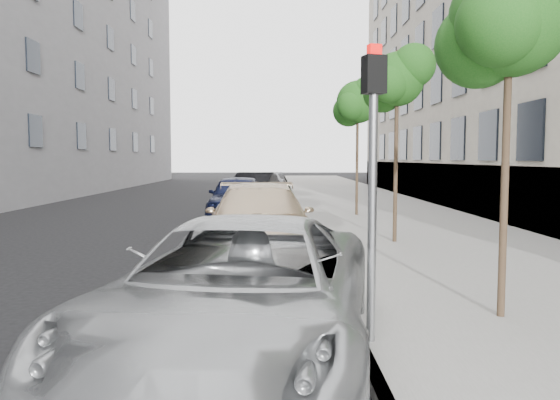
{
  "coord_description": "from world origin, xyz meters",
  "views": [
    {
      "loc": [
        0.21,
        -5.58,
        2.23
      ],
      "look_at": [
        0.28,
        3.95,
        1.5
      ],
      "focal_mm": 35.0,
      "sensor_mm": 36.0,
      "label": 1
    }
  ],
  "objects_px": {
    "suv": "(259,222)",
    "sedan_rear": "(267,184)",
    "signal_pole": "(373,159)",
    "tree_mid": "(398,79)",
    "tree_far": "(358,102)",
    "sedan_black": "(254,190)",
    "sedan_blue": "(237,197)",
    "tree_near": "(512,17)",
    "minivan": "(241,294)"
  },
  "relations": [
    {
      "from": "tree_mid",
      "to": "sedan_black",
      "type": "distance_m",
      "value": 12.69
    },
    {
      "from": "tree_far",
      "to": "sedan_blue",
      "type": "height_order",
      "value": "tree_far"
    },
    {
      "from": "tree_mid",
      "to": "tree_far",
      "type": "distance_m",
      "value": 6.5
    },
    {
      "from": "signal_pole",
      "to": "sedan_black",
      "type": "xyz_separation_m",
      "value": [
        -2.08,
        19.02,
        -1.43
      ]
    },
    {
      "from": "tree_far",
      "to": "sedan_blue",
      "type": "relative_size",
      "value": 1.05
    },
    {
      "from": "sedan_black",
      "to": "tree_near",
      "type": "bearing_deg",
      "value": -68.49
    },
    {
      "from": "tree_mid",
      "to": "suv",
      "type": "height_order",
      "value": "tree_mid"
    },
    {
      "from": "tree_near",
      "to": "signal_pole",
      "type": "relative_size",
      "value": 1.43
    },
    {
      "from": "sedan_rear",
      "to": "tree_mid",
      "type": "bearing_deg",
      "value": -77.6
    },
    {
      "from": "tree_far",
      "to": "sedan_rear",
      "type": "distance_m",
      "value": 12.6
    },
    {
      "from": "sedan_rear",
      "to": "sedan_black",
      "type": "bearing_deg",
      "value": -92.85
    },
    {
      "from": "suv",
      "to": "sedan_rear",
      "type": "distance_m",
      "value": 19.58
    },
    {
      "from": "sedan_rear",
      "to": "signal_pole",
      "type": "bearing_deg",
      "value": -85.07
    },
    {
      "from": "tree_far",
      "to": "sedan_rear",
      "type": "height_order",
      "value": "tree_far"
    },
    {
      "from": "minivan",
      "to": "signal_pole",
      "type": "bearing_deg",
      "value": 25.19
    },
    {
      "from": "tree_near",
      "to": "sedan_black",
      "type": "xyz_separation_m",
      "value": [
        -4.01,
        18.05,
        -3.24
      ]
    },
    {
      "from": "signal_pole",
      "to": "suv",
      "type": "relative_size",
      "value": 0.59
    },
    {
      "from": "tree_mid",
      "to": "sedan_blue",
      "type": "xyz_separation_m",
      "value": [
        -4.41,
        6.15,
        -3.35
      ]
    },
    {
      "from": "sedan_black",
      "to": "sedan_rear",
      "type": "bearing_deg",
      "value": 94.81
    },
    {
      "from": "tree_near",
      "to": "sedan_rear",
      "type": "relative_size",
      "value": 0.98
    },
    {
      "from": "tree_mid",
      "to": "sedan_rear",
      "type": "xyz_separation_m",
      "value": [
        -3.53,
        18.05,
        -3.46
      ]
    },
    {
      "from": "sedan_black",
      "to": "sedan_rear",
      "type": "distance_m",
      "value": 6.52
    },
    {
      "from": "signal_pole",
      "to": "tree_mid",
      "type": "bearing_deg",
      "value": 59.42
    },
    {
      "from": "suv",
      "to": "sedan_rear",
      "type": "bearing_deg",
      "value": 87.25
    },
    {
      "from": "minivan",
      "to": "sedan_blue",
      "type": "distance_m",
      "value": 14.09
    },
    {
      "from": "signal_pole",
      "to": "tree_far",
      "type": "bearing_deg",
      "value": 66.04
    },
    {
      "from": "sedan_rear",
      "to": "sedan_blue",
      "type": "bearing_deg",
      "value": -92.9
    },
    {
      "from": "tree_mid",
      "to": "minivan",
      "type": "bearing_deg",
      "value": -113.18
    },
    {
      "from": "minivan",
      "to": "sedan_blue",
      "type": "relative_size",
      "value": 1.18
    },
    {
      "from": "suv",
      "to": "sedan_black",
      "type": "distance_m",
      "value": 13.09
    },
    {
      "from": "tree_mid",
      "to": "sedan_rear",
      "type": "bearing_deg",
      "value": 101.07
    },
    {
      "from": "suv",
      "to": "sedan_black",
      "type": "height_order",
      "value": "suv"
    },
    {
      "from": "sedan_blue",
      "to": "tree_near",
      "type": "bearing_deg",
      "value": -70.57
    },
    {
      "from": "tree_far",
      "to": "signal_pole",
      "type": "bearing_deg",
      "value": -97.86
    },
    {
      "from": "sedan_black",
      "to": "signal_pole",
      "type": "bearing_deg",
      "value": -74.76
    },
    {
      "from": "tree_far",
      "to": "sedan_black",
      "type": "bearing_deg",
      "value": 128.44
    },
    {
      "from": "tree_mid",
      "to": "sedan_rear",
      "type": "height_order",
      "value": "tree_mid"
    },
    {
      "from": "sedan_blue",
      "to": "sedan_black",
      "type": "height_order",
      "value": "sedan_blue"
    },
    {
      "from": "tree_near",
      "to": "signal_pole",
      "type": "distance_m",
      "value": 2.82
    },
    {
      "from": "tree_far",
      "to": "signal_pole",
      "type": "relative_size",
      "value": 1.51
    },
    {
      "from": "tree_mid",
      "to": "minivan",
      "type": "xyz_separation_m",
      "value": [
        -3.38,
        -7.9,
        -3.38
      ]
    },
    {
      "from": "suv",
      "to": "sedan_rear",
      "type": "height_order",
      "value": "suv"
    },
    {
      "from": "tree_mid",
      "to": "tree_far",
      "type": "height_order",
      "value": "tree_far"
    },
    {
      "from": "sedan_blue",
      "to": "sedan_black",
      "type": "relative_size",
      "value": 1.01
    },
    {
      "from": "tree_far",
      "to": "sedan_black",
      "type": "relative_size",
      "value": 1.06
    },
    {
      "from": "minivan",
      "to": "sedan_black",
      "type": "height_order",
      "value": "minivan"
    },
    {
      "from": "tree_far",
      "to": "suv",
      "type": "height_order",
      "value": "tree_far"
    },
    {
      "from": "suv",
      "to": "tree_mid",
      "type": "bearing_deg",
      "value": 21.03
    },
    {
      "from": "signal_pole",
      "to": "sedan_black",
      "type": "relative_size",
      "value": 0.7
    },
    {
      "from": "tree_mid",
      "to": "signal_pole",
      "type": "bearing_deg",
      "value": -104.47
    }
  ]
}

